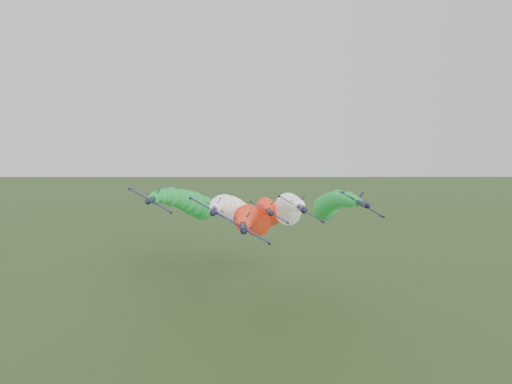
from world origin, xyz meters
TOP-DOWN VIEW (x-y plane):
  - jet_lead at (-3.49, 33.41)m, footprint 13.60×79.72m
  - jet_inner_left at (-8.60, 45.01)m, footprint 13.29×79.41m
  - jet_inner_right at (7.06, 45.99)m, footprint 13.73×79.85m
  - jet_outer_left at (-21.51, 56.12)m, footprint 13.67×79.79m
  - jet_outer_right at (19.62, 51.15)m, footprint 13.08×79.20m
  - jet_trail at (2.62, 64.44)m, footprint 13.74×79.86m

SIDE VIEW (x-z plane):
  - jet_trail at x=2.62m, z-range 21.26..37.26m
  - jet_lead at x=-3.49m, z-range 22.63..38.49m
  - jet_inner_left at x=-8.60m, z-range 24.08..39.63m
  - jet_inner_right at x=7.06m, z-range 24.13..40.12m
  - jet_outer_right at x=19.62m, z-range 24.66..40.00m
  - jet_outer_left at x=-21.51m, z-range 24.73..40.67m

